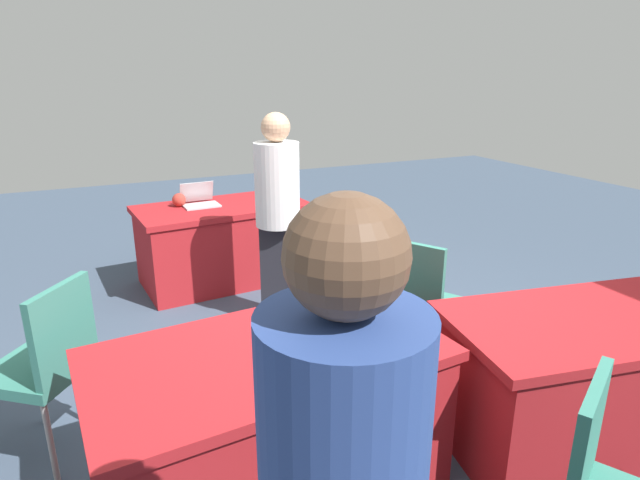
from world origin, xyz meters
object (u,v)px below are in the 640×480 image
(chair_aisle, at_px, (418,299))
(table_mid_left, at_px, (270,420))
(person_organiser, at_px, (278,210))
(yarn_ball, at_px, (179,200))
(table_foreground, at_px, (224,243))
(table_mid_right, at_px, (615,376))
(laptop_silver, at_px, (200,201))
(scissors_red, at_px, (269,201))
(chair_near_front, at_px, (47,359))

(chair_aisle, bearing_deg, table_mid_left, -95.92)
(person_organiser, distance_m, yarn_ball, 1.27)
(table_foreground, xyz_separation_m, table_mid_right, (-1.31, 3.12, 0.00))
(table_foreground, distance_m, yarn_ball, 0.58)
(table_foreground, bearing_deg, table_mid_right, 112.78)
(laptop_silver, bearing_deg, table_foreground, 154.14)
(table_mid_left, relative_size, person_organiser, 0.99)
(table_foreground, relative_size, scissors_red, 8.97)
(chair_near_front, xyz_separation_m, scissors_red, (-1.88, -1.98, 0.19))
(laptop_silver, bearing_deg, table_mid_right, 112.04)
(chair_near_front, distance_m, laptop_silver, 2.44)
(table_mid_right, height_order, laptop_silver, laptop_silver)
(laptop_silver, bearing_deg, yarn_ball, -14.73)
(chair_near_front, relative_size, laptop_silver, 2.91)
(table_mid_left, xyz_separation_m, chair_aisle, (-1.19, -0.52, 0.18))
(chair_near_front, distance_m, person_organiser, 1.92)
(chair_near_front, bearing_deg, table_foreground, 2.21)
(table_foreground, height_order, laptop_silver, laptop_silver)
(laptop_silver, relative_size, yarn_ball, 2.67)
(table_mid_right, height_order, person_organiser, person_organiser)
(table_mid_right, relative_size, scissors_red, 11.00)
(table_mid_left, xyz_separation_m, scissors_red, (-0.95, -2.67, 0.37))
(chair_aisle, relative_size, scissors_red, 5.37)
(yarn_ball, bearing_deg, chair_near_front, 63.37)
(laptop_silver, relative_size, scissors_red, 1.84)
(table_foreground, bearing_deg, scissors_red, 176.17)
(table_mid_left, distance_m, chair_near_front, 1.18)
(table_foreground, distance_m, person_organiser, 1.18)
(table_mid_right, bearing_deg, yarn_ball, -62.64)
(laptop_silver, distance_m, scissors_red, 0.65)
(table_mid_left, bearing_deg, scissors_red, -109.59)
(person_organiser, xyz_separation_m, scissors_red, (-0.27, -1.00, -0.17))
(person_organiser, relative_size, yarn_ball, 13.30)
(table_mid_right, height_order, scissors_red, scissors_red)
(chair_near_front, bearing_deg, scissors_red, -5.94)
(laptop_silver, height_order, scissors_red, laptop_silver)
(chair_aisle, relative_size, laptop_silver, 2.92)
(chair_near_front, height_order, yarn_ball, chair_near_front)
(scissors_red, bearing_deg, table_foreground, -62.84)
(laptop_silver, bearing_deg, person_organiser, 105.18)
(chair_near_front, distance_m, yarn_ball, 2.39)
(chair_aisle, bearing_deg, person_organiser, 174.12)
(table_foreground, relative_size, chair_aisle, 1.67)
(table_mid_left, height_order, laptop_silver, laptop_silver)
(chair_near_front, height_order, scissors_red, chair_near_front)
(table_mid_left, relative_size, chair_aisle, 1.70)
(table_mid_right, relative_size, yarn_ball, 15.92)
(table_mid_left, height_order, chair_aisle, chair_aisle)
(table_mid_left, xyz_separation_m, laptop_silver, (-0.32, -2.78, 0.41))
(chair_near_front, bearing_deg, laptop_silver, 6.76)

